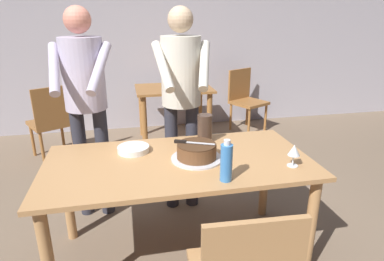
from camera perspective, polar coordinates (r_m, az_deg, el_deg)
The scene contains 14 objects.
ground_plane at distance 2.57m, azimuth -2.07°, elevation -20.57°, with size 14.00×14.00×0.00m, color #7A6651.
back_wall at distance 4.96m, azimuth -8.50°, elevation 15.84°, with size 10.00×0.12×2.70m, color #ADA8B2.
main_dining_table at distance 2.21m, azimuth -2.28°, elevation -7.64°, with size 1.74×0.87×0.75m.
cake_on_platter at distance 2.15m, azimuth 0.82°, elevation -3.79°, with size 0.34×0.34×0.11m.
cake_knife at distance 2.14m, azimuth -1.05°, elevation -2.04°, with size 0.26×0.13×0.02m.
plate_stack at distance 2.32m, azimuth -10.18°, elevation -3.20°, with size 0.22×0.22×0.04m.
wine_glass_near at distance 2.14m, azimuth 17.36°, elevation -3.41°, with size 0.08×0.08×0.14m.
water_bottle at distance 1.87m, azimuth 6.01°, elevation -5.49°, with size 0.07×0.07×0.25m.
hurricane_lamp at distance 2.43m, azimuth 2.23°, elevation 0.42°, with size 0.11×0.11×0.21m.
person_cutting_cake at distance 2.68m, azimuth -1.88°, elevation 7.10°, with size 0.47×0.56×1.72m.
person_standing_beside at distance 2.69m, azimuth -18.13°, elevation 6.17°, with size 0.46×0.57×1.72m.
background_table at distance 4.43m, azimuth -3.17°, elevation 5.45°, with size 1.00×0.70×0.74m.
background_chair_0 at distance 4.94m, azimuth 9.26°, elevation 5.68°, with size 0.59×0.59×0.90m.
background_chair_1 at distance 4.17m, azimuth -23.25°, elevation 1.74°, with size 0.60×0.60×0.90m.
Camera 1 is at (-0.32, -1.94, 1.65)m, focal length 30.59 mm.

